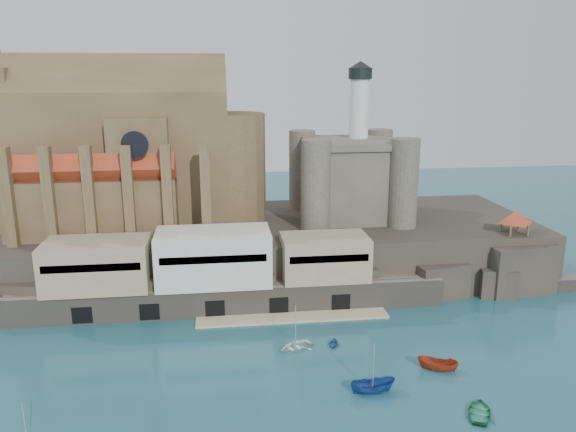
# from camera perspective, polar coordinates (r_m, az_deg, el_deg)

# --- Properties ---
(ground) EXTENTS (300.00, 300.00, 0.00)m
(ground) POSITION_cam_1_polar(r_m,az_deg,el_deg) (73.09, 0.82, -16.28)
(ground) COLOR #1A4C57
(ground) RESTS_ON ground
(promontory) EXTENTS (100.00, 36.00, 10.00)m
(promontory) POSITION_cam_1_polar(r_m,az_deg,el_deg) (106.97, -2.21, -3.20)
(promontory) COLOR black
(promontory) RESTS_ON ground
(quay) EXTENTS (70.00, 12.00, 13.05)m
(quay) POSITION_cam_1_polar(r_m,az_deg,el_deg) (90.84, -7.63, -5.82)
(quay) COLOR #6C6456
(quay) RESTS_ON ground
(church) EXTENTS (47.00, 25.93, 30.51)m
(church) POSITION_cam_1_polar(r_m,az_deg,el_deg) (106.26, -15.46, 5.70)
(church) COLOR brown
(church) RESTS_ON promontory
(castle_keep) EXTENTS (21.20, 21.20, 29.30)m
(castle_keep) POSITION_cam_1_polar(r_m,az_deg,el_deg) (107.93, 6.30, 4.21)
(castle_keep) COLOR #4D483D
(castle_keep) RESTS_ON promontory
(rock_outcrop) EXTENTS (14.50, 10.50, 8.70)m
(rock_outcrop) POSITION_cam_1_polar(r_m,az_deg,el_deg) (107.00, 21.71, -4.76)
(rock_outcrop) COLOR black
(rock_outcrop) RESTS_ON ground
(pavilion) EXTENTS (6.40, 6.40, 5.40)m
(pavilion) POSITION_cam_1_polar(r_m,az_deg,el_deg) (104.75, 22.10, -0.22)
(pavilion) COLOR brown
(pavilion) RESTS_ON rock_outcrop
(boat_2) EXTENTS (2.16, 2.11, 5.48)m
(boat_2) POSITION_cam_1_polar(r_m,az_deg,el_deg) (71.33, 8.57, -17.30)
(boat_2) COLOR navy
(boat_2) RESTS_ON ground
(boat_3) EXTENTS (3.92, 2.74, 5.37)m
(boat_3) POSITION_cam_1_polar(r_m,az_deg,el_deg) (70.41, 18.91, -18.45)
(boat_3) COLOR #248242
(boat_3) RESTS_ON ground
(boat_5) EXTENTS (2.56, 2.54, 5.17)m
(boat_5) POSITION_cam_1_polar(r_m,az_deg,el_deg) (77.51, 14.91, -14.89)
(boat_5) COLOR #9A2E14
(boat_5) RESTS_ON ground
(boat_6) EXTENTS (2.58, 3.77, 5.14)m
(boat_6) POSITION_cam_1_polar(r_m,az_deg,el_deg) (80.38, 0.76, -13.24)
(boat_6) COLOR white
(boat_6) RESTS_ON ground
(boat_7) EXTENTS (2.73, 2.26, 2.73)m
(boat_7) POSITION_cam_1_polar(r_m,az_deg,el_deg) (81.29, 4.66, -12.95)
(boat_7) COLOR #214D8C
(boat_7) RESTS_ON ground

